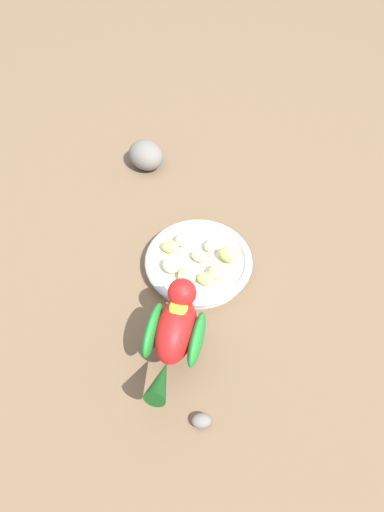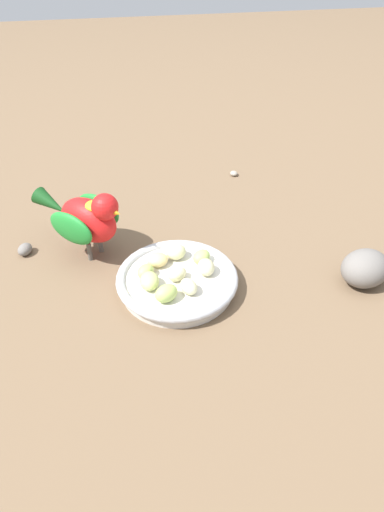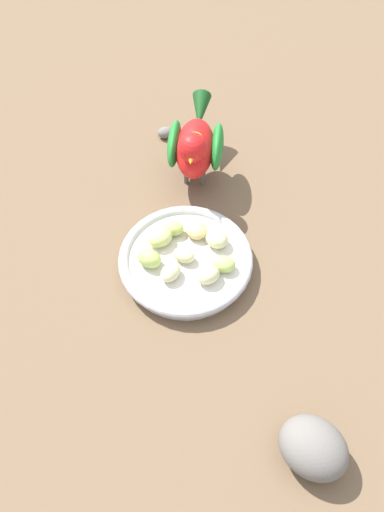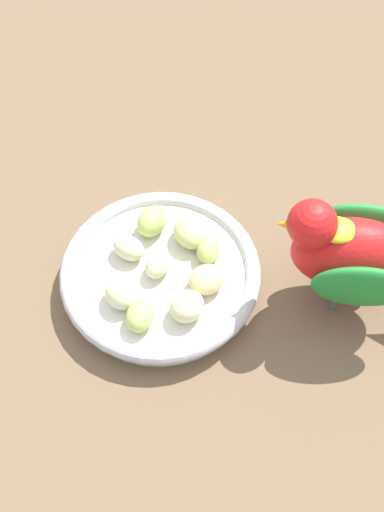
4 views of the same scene
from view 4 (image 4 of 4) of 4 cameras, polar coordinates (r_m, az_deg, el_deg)
The scene contains 12 objects.
ground_plane at distance 0.68m, azimuth -2.02°, elevation -3.11°, with size 4.00×4.00×0.00m, color brown.
feeding_bowl at distance 0.67m, azimuth -2.76°, elevation -1.69°, with size 0.20×0.20×0.03m.
apple_piece_0 at distance 0.67m, azimuth 1.58°, elevation 0.33°, with size 0.03×0.02×0.02m, color #B2CC66.
apple_piece_1 at distance 0.68m, azimuth -0.21°, elevation 1.96°, with size 0.04×0.03×0.03m, color #C6D17A.
apple_piece_2 at distance 0.66m, azimuth -3.00°, elevation -0.76°, with size 0.03×0.02×0.02m, color beige.
apple_piece_3 at distance 0.64m, azimuth -6.11°, elevation -3.21°, with size 0.03×0.03×0.03m, color beige.
apple_piece_4 at distance 0.63m, azimuth -0.43°, elevation -4.32°, with size 0.04×0.03×0.03m, color beige.
apple_piece_5 at distance 0.67m, azimuth -5.42°, elevation 0.68°, with size 0.03×0.02×0.02m, color beige.
apple_piece_6 at distance 0.65m, azimuth 1.25°, elevation -2.02°, with size 0.04×0.03×0.02m, color #E5C67F.
apple_piece_7 at distance 0.63m, azimuth -4.47°, elevation -5.13°, with size 0.03×0.03×0.02m, color #B2CC66.
apple_piece_8 at distance 0.69m, azimuth -3.42°, elevation 2.98°, with size 0.04×0.03×0.03m, color #B2CC66.
parrot at distance 0.63m, azimuth 13.86°, elevation 0.38°, with size 0.15×0.17×0.14m.
Camera 4 is at (0.30, -0.19, 0.59)m, focal length 46.98 mm.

